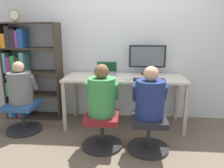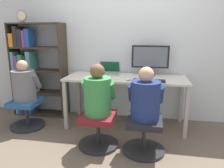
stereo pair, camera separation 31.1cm
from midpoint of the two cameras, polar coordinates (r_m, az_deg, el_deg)
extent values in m
plane|color=brown|center=(3.21, 5.53, -12.98)|extent=(14.00, 14.00, 0.00)
cube|color=silver|center=(3.61, 7.09, 11.40)|extent=(10.00, 0.05, 2.60)
cube|color=beige|center=(3.28, 6.36, 1.50)|extent=(1.80, 0.67, 0.03)
cube|color=#ADA497|center=(3.28, -9.45, -5.55)|extent=(0.05, 0.05, 0.74)
cube|color=#ADA497|center=(3.16, 21.61, -7.14)|extent=(0.05, 0.05, 0.74)
cube|color=#ADA497|center=(3.81, -6.45, -2.71)|extent=(0.05, 0.05, 0.74)
cube|color=#ADA497|center=(3.71, 19.96, -3.95)|extent=(0.05, 0.05, 0.74)
cylinder|color=black|center=(3.48, 12.31, 2.36)|extent=(0.18, 0.18, 0.01)
cylinder|color=black|center=(3.47, 12.35, 3.29)|extent=(0.04, 0.04, 0.10)
cube|color=black|center=(3.44, 12.54, 6.94)|extent=(0.57, 0.02, 0.34)
cube|color=slate|center=(3.43, 12.55, 6.92)|extent=(0.51, 0.01, 0.30)
cube|color=#B7B7BC|center=(3.41, 1.64, 2.50)|extent=(0.35, 0.20, 0.02)
cube|color=gray|center=(3.41, 1.64, 2.69)|extent=(0.31, 0.16, 0.00)
cube|color=#B7B7BC|center=(3.53, 2.00, 4.60)|extent=(0.35, 0.08, 0.19)
cube|color=#144C2D|center=(3.53, 1.99, 4.55)|extent=(0.31, 0.07, 0.16)
cube|color=#232326|center=(3.04, 12.51, 0.81)|extent=(0.44, 0.14, 0.02)
cube|color=black|center=(3.04, 12.53, 1.05)|extent=(0.40, 0.12, 0.00)
ellipsoid|color=silver|center=(3.07, 7.11, 1.22)|extent=(0.07, 0.09, 0.03)
cylinder|color=#262628|center=(2.85, 11.47, -16.55)|extent=(0.51, 0.51, 0.04)
cylinder|color=#262628|center=(2.76, 11.65, -13.31)|extent=(0.05, 0.05, 0.32)
cube|color=black|center=(2.68, 11.86, -9.55)|extent=(0.41, 0.44, 0.07)
cylinder|color=#262628|center=(2.91, -0.39, -15.51)|extent=(0.51, 0.51, 0.04)
cylinder|color=#262628|center=(2.83, -0.39, -12.33)|extent=(0.05, 0.05, 0.32)
cube|color=maroon|center=(2.75, -0.40, -8.63)|extent=(0.41, 0.44, 0.07)
cylinder|color=navy|center=(2.59, 12.14, -4.24)|extent=(0.34, 0.34, 0.45)
sphere|color=tan|center=(2.51, 12.49, 2.39)|extent=(0.18, 0.18, 0.18)
cylinder|color=navy|center=(2.63, 8.67, -2.30)|extent=(0.09, 0.21, 0.26)
cylinder|color=navy|center=(2.64, 15.68, -2.60)|extent=(0.09, 0.21, 0.26)
cylinder|color=#388C47|center=(2.66, -0.41, -3.30)|extent=(0.33, 0.33, 0.46)
sphere|color=brown|center=(2.58, -0.42, 3.32)|extent=(0.18, 0.18, 0.18)
cylinder|color=#388C47|center=(2.73, -3.38, -1.36)|extent=(0.09, 0.21, 0.27)
cylinder|color=#388C47|center=(2.68, 3.16, -1.68)|extent=(0.09, 0.21, 0.27)
cube|color=#382D23|center=(4.09, -21.85, 3.51)|extent=(0.02, 0.32, 1.57)
cube|color=#382D23|center=(3.70, -10.11, 3.28)|extent=(0.02, 0.32, 1.57)
cube|color=#382D23|center=(4.08, -15.55, -7.31)|extent=(0.86, 0.31, 0.02)
cube|color=#382D23|center=(3.96, -15.91, -2.08)|extent=(0.86, 0.31, 0.02)
cube|color=#382D23|center=(3.87, -16.28, 3.42)|extent=(0.86, 0.31, 0.02)
cube|color=#382D23|center=(3.83, -16.67, 9.11)|extent=(0.86, 0.31, 0.02)
cube|color=#382D23|center=(3.82, -17.08, 14.88)|extent=(0.86, 0.31, 0.02)
cube|color=teal|center=(4.20, -20.74, -5.31)|extent=(0.04, 0.26, 0.22)
cube|color=#1E4C9E|center=(4.16, -20.08, -4.73)|extent=(0.06, 0.27, 0.32)
cube|color=#262628|center=(4.10, -19.68, -4.98)|extent=(0.04, 0.19, 0.32)
cube|color=#8C338C|center=(4.10, -18.86, -5.34)|extent=(0.05, 0.23, 0.26)
cube|color=#1E4C9E|center=(4.06, -18.08, -4.95)|extent=(0.07, 0.24, 0.33)
cube|color=#2D8C47|center=(4.10, -21.11, -0.29)|extent=(0.05, 0.27, 0.21)
cube|color=#2D8C47|center=(4.05, -20.67, 0.02)|extent=(0.04, 0.23, 0.27)
cube|color=#2D8C47|center=(4.00, -20.13, 0.26)|extent=(0.06, 0.19, 0.31)
cube|color=red|center=(3.98, -19.46, 0.01)|extent=(0.04, 0.20, 0.28)
cube|color=#262628|center=(3.97, -18.76, -0.46)|extent=(0.05, 0.21, 0.22)
cube|color=#2D8C47|center=(3.95, -18.04, -0.02)|extent=(0.04, 0.24, 0.27)
cube|color=silver|center=(3.92, -17.41, -0.25)|extent=(0.06, 0.21, 0.25)
cube|color=teal|center=(3.99, -21.99, 5.63)|extent=(0.05, 0.19, 0.30)
cube|color=#8C338C|center=(3.97, -21.17, 5.18)|extent=(0.06, 0.20, 0.24)
cube|color=#2D8C47|center=(3.95, -20.07, 5.40)|extent=(0.07, 0.24, 0.26)
cube|color=#262628|center=(3.92, -19.06, 5.31)|extent=(0.06, 0.27, 0.24)
cube|color=teal|center=(3.88, -18.15, 5.82)|extent=(0.07, 0.26, 0.31)
cube|color=orange|center=(3.97, -22.15, 10.57)|extent=(0.08, 0.21, 0.22)
cube|color=#262628|center=(3.94, -21.06, 11.47)|extent=(0.06, 0.26, 0.33)
cube|color=#262628|center=(3.90, -20.10, 11.21)|extent=(0.07, 0.25, 0.28)
cube|color=#8C338C|center=(3.84, -19.47, 11.06)|extent=(0.05, 0.19, 0.26)
cube|color=#1E4C9E|center=(3.83, -18.46, 11.32)|extent=(0.07, 0.23, 0.29)
cube|color=olive|center=(3.81, -20.19, 14.99)|extent=(0.06, 0.03, 0.02)
cylinder|color=olive|center=(3.82, -20.30, 16.37)|extent=(0.17, 0.02, 0.17)
cylinder|color=silver|center=(3.81, -20.40, 16.38)|extent=(0.14, 0.00, 0.14)
cylinder|color=#262628|center=(3.61, -18.78, -10.26)|extent=(0.51, 0.51, 0.04)
cylinder|color=#262628|center=(3.54, -19.00, -7.59)|extent=(0.05, 0.05, 0.32)
cube|color=#234C84|center=(3.48, -19.25, -4.56)|extent=(0.41, 0.44, 0.07)
cylinder|color=slate|center=(3.41, -19.59, -0.41)|extent=(0.33, 0.33, 0.45)
sphere|color=tan|center=(3.35, -20.00, 4.51)|extent=(0.16, 0.16, 0.16)
cylinder|color=slate|center=(3.53, -21.36, 0.99)|extent=(0.09, 0.21, 0.26)
cylinder|color=slate|center=(3.37, -16.83, 0.80)|extent=(0.09, 0.21, 0.26)
camera|label=1|loc=(0.16, -87.14, 0.70)|focal=35.00mm
camera|label=2|loc=(0.16, 92.86, -0.70)|focal=35.00mm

